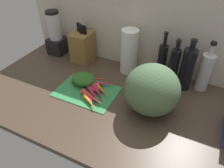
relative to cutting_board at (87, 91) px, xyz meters
The scene contains 25 objects.
ground_plane 23.34cm from the cutting_board, ahead, with size 170.00×80.00×3.00cm, color #47382B.
wall_back 54.40cm from the cutting_board, 59.38° to the left, with size 170.00×3.00×60.00cm, color beige.
cutting_board is the anchor object (origin of this frame).
carrot_0 8.75cm from the cutting_board, 38.78° to the right, with size 3.34×3.34×15.42cm, color red.
carrot_1 9.51cm from the cutting_board, 95.12° to the left, with size 3.54×3.54×17.62cm, color red.
carrot_2 5.76cm from the cutting_board, 18.89° to the left, with size 2.90×2.90×14.20cm, color #B2264C.
carrot_3 2.90cm from the cutting_board, 70.81° to the left, with size 2.85×2.85×16.42cm, color red.
carrot_4 7.21cm from the cutting_board, ahead, with size 3.44×3.44×15.04cm, color #B2264C.
carrot_5 8.99cm from the cutting_board, 17.89° to the left, with size 2.76×2.76×11.13cm, color orange.
carrot_6 9.50cm from the cutting_board, 143.65° to the left, with size 2.48×2.48×14.26cm, color #B2264C.
carrot_7 8.77cm from the cutting_board, 151.54° to the left, with size 2.54×2.54×10.02cm, color orange.
carrot_8 11.29cm from the cutting_board, 50.02° to the right, with size 2.49×2.49×11.98cm, color orange.
carrot_9 7.38cm from the cutting_board, 24.13° to the right, with size 2.42×2.42×16.67cm, color #B2264C.
carrot_10 10.61cm from the cutting_board, 46.40° to the right, with size 2.25×2.25×12.32cm, color #B2264C.
carrot_11 10.82cm from the cutting_board, 123.85° to the left, with size 2.70×2.70×16.79cm, color orange.
carrot_12 10.43cm from the cutting_board, 52.88° to the left, with size 3.17×3.17×16.51cm, color #B2264C.
carrot_greens_pile 8.00cm from the cutting_board, 134.02° to the left, with size 14.98×11.52×6.34cm, color #2D6023.
winter_squash 38.44cm from the cutting_board, ahead, with size 26.81×26.24×25.55cm, color #4C6B47.
knife_block 36.52cm from the cutting_board, 124.44° to the left, with size 12.22×14.49×25.75cm.
blender_appliance 53.84cm from the cutting_board, 144.62° to the left, with size 11.55×11.55×30.95cm.
paper_towel_roll 35.66cm from the cutting_board, 66.71° to the left, with size 10.38×10.38×28.00cm, color white.
bottle_0 47.67cm from the cutting_board, 44.35° to the left, with size 5.29×5.29×29.63cm.
bottle_1 51.01cm from the cutting_board, 34.33° to the left, with size 5.40×5.40×28.88cm.
bottle_2 57.09cm from the cutting_board, 30.13° to the left, with size 7.45×7.45×30.41cm.
bottle_3 66.56cm from the cutting_board, 28.86° to the left, with size 7.22×7.22×29.32cm.
Camera 1 is at (29.74, -77.50, 76.32)cm, focal length 33.66 mm.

